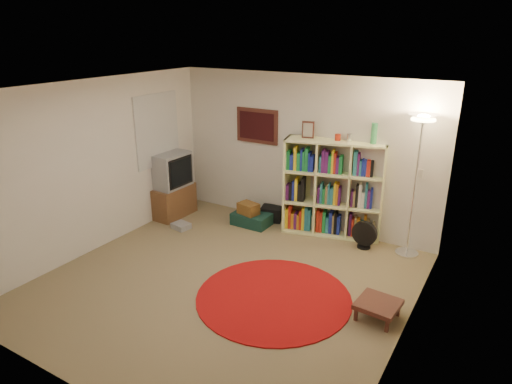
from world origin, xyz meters
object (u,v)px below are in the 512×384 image
floor_lamp (421,140)px  tv_stand (170,185)px  side_table (378,305)px  suitcase (252,219)px  bookshelf (332,189)px  floor_fan (364,235)px

floor_lamp → tv_stand: bearing=-171.2°
floor_lamp → side_table: bearing=-87.1°
floor_lamp → tv_stand: 4.20m
floor_lamp → suitcase: (-2.53, -0.26, -1.62)m
bookshelf → side_table: bookshelf is taller
floor_fan → bookshelf: bearing=159.9°
bookshelf → suitcase: bearing=-177.0°
bookshelf → suitcase: size_ratio=2.94×
bookshelf → floor_lamp: bearing=-19.3°
floor_fan → side_table: (0.70, -1.64, -0.04)m
suitcase → side_table: bearing=-29.5°
floor_lamp → suitcase: 3.02m
floor_lamp → side_table: (0.09, -1.78, -1.55)m
floor_fan → side_table: 1.79m
side_table → suitcase: bearing=149.8°
floor_lamp → suitcase: bearing=-174.2°
bookshelf → floor_lamp: floor_lamp is taller
floor_fan → suitcase: size_ratio=0.69×
side_table → floor_lamp: bearing=92.9°
floor_lamp → suitcase: floor_lamp is taller
tv_stand → floor_fan: bearing=9.9°
tv_stand → suitcase: 1.57m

